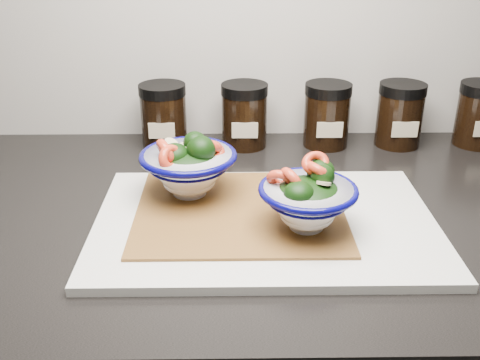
{
  "coord_description": "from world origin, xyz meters",
  "views": [
    {
      "loc": [
        -0.15,
        0.75,
        1.28
      ],
      "look_at": [
        -0.14,
        1.42,
        0.96
      ],
      "focal_mm": 42.0,
      "sensor_mm": 36.0,
      "label": 1
    }
  ],
  "objects_px": {
    "bowl_left": "(189,166)",
    "spice_jar_c": "(327,115)",
    "spice_jar_a": "(164,116)",
    "cutting_board": "(265,223)",
    "bowl_right": "(308,199)",
    "spice_jar_e": "(480,114)",
    "spice_jar_b": "(244,115)",
    "spice_jar_d": "(400,115)"
  },
  "relations": [
    {
      "from": "cutting_board",
      "to": "bowl_right",
      "type": "height_order",
      "value": "bowl_right"
    },
    {
      "from": "bowl_left",
      "to": "cutting_board",
      "type": "bearing_deg",
      "value": -33.76
    },
    {
      "from": "bowl_right",
      "to": "spice_jar_e",
      "type": "distance_m",
      "value": 0.47
    },
    {
      "from": "spice_jar_d",
      "to": "spice_jar_e",
      "type": "xyz_separation_m",
      "value": [
        0.14,
        0.0,
        0.0
      ]
    },
    {
      "from": "bowl_left",
      "to": "bowl_right",
      "type": "relative_size",
      "value": 1.1
    },
    {
      "from": "spice_jar_a",
      "to": "spice_jar_e",
      "type": "height_order",
      "value": "same"
    },
    {
      "from": "spice_jar_b",
      "to": "spice_jar_a",
      "type": "bearing_deg",
      "value": 180.0
    },
    {
      "from": "spice_jar_d",
      "to": "bowl_right",
      "type": "bearing_deg",
      "value": -122.34
    },
    {
      "from": "spice_jar_c",
      "to": "spice_jar_d",
      "type": "relative_size",
      "value": 1.0
    },
    {
      "from": "cutting_board",
      "to": "spice_jar_e",
      "type": "relative_size",
      "value": 3.98
    },
    {
      "from": "spice_jar_a",
      "to": "spice_jar_d",
      "type": "distance_m",
      "value": 0.42
    },
    {
      "from": "spice_jar_c",
      "to": "bowl_left",
      "type": "bearing_deg",
      "value": -135.45
    },
    {
      "from": "bowl_left",
      "to": "spice_jar_c",
      "type": "distance_m",
      "value": 0.32
    },
    {
      "from": "spice_jar_d",
      "to": "spice_jar_a",
      "type": "bearing_deg",
      "value": 180.0
    },
    {
      "from": "spice_jar_c",
      "to": "spice_jar_e",
      "type": "xyz_separation_m",
      "value": [
        0.27,
        0.0,
        0.0
      ]
    },
    {
      "from": "cutting_board",
      "to": "spice_jar_d",
      "type": "bearing_deg",
      "value": 49.14
    },
    {
      "from": "spice_jar_a",
      "to": "spice_jar_d",
      "type": "relative_size",
      "value": 1.0
    },
    {
      "from": "bowl_right",
      "to": "spice_jar_b",
      "type": "xyz_separation_m",
      "value": [
        -0.07,
        0.32,
        0.0
      ]
    },
    {
      "from": "spice_jar_b",
      "to": "spice_jar_e",
      "type": "height_order",
      "value": "same"
    },
    {
      "from": "spice_jar_b",
      "to": "bowl_left",
      "type": "bearing_deg",
      "value": -110.11
    },
    {
      "from": "cutting_board",
      "to": "spice_jar_b",
      "type": "distance_m",
      "value": 0.3
    },
    {
      "from": "bowl_right",
      "to": "spice_jar_e",
      "type": "height_order",
      "value": "same"
    },
    {
      "from": "spice_jar_b",
      "to": "spice_jar_d",
      "type": "xyz_separation_m",
      "value": [
        0.28,
        0.0,
        0.0
      ]
    },
    {
      "from": "cutting_board",
      "to": "spice_jar_c",
      "type": "height_order",
      "value": "spice_jar_c"
    },
    {
      "from": "spice_jar_a",
      "to": "spice_jar_d",
      "type": "bearing_deg",
      "value": 0.0
    },
    {
      "from": "bowl_left",
      "to": "spice_jar_a",
      "type": "xyz_separation_m",
      "value": [
        -0.06,
        0.22,
        -0.0
      ]
    },
    {
      "from": "spice_jar_a",
      "to": "spice_jar_c",
      "type": "height_order",
      "value": "same"
    },
    {
      "from": "bowl_left",
      "to": "spice_jar_a",
      "type": "distance_m",
      "value": 0.23
    },
    {
      "from": "bowl_right",
      "to": "spice_jar_b",
      "type": "distance_m",
      "value": 0.33
    },
    {
      "from": "spice_jar_b",
      "to": "spice_jar_e",
      "type": "relative_size",
      "value": 1.0
    },
    {
      "from": "cutting_board",
      "to": "spice_jar_a",
      "type": "height_order",
      "value": "spice_jar_a"
    },
    {
      "from": "bowl_left",
      "to": "spice_jar_b",
      "type": "relative_size",
      "value": 1.22
    },
    {
      "from": "spice_jar_e",
      "to": "spice_jar_d",
      "type": "bearing_deg",
      "value": 180.0
    },
    {
      "from": "spice_jar_d",
      "to": "spice_jar_e",
      "type": "relative_size",
      "value": 1.0
    },
    {
      "from": "cutting_board",
      "to": "spice_jar_c",
      "type": "bearing_deg",
      "value": 67.05
    },
    {
      "from": "cutting_board",
      "to": "spice_jar_e",
      "type": "xyz_separation_m",
      "value": [
        0.4,
        0.29,
        0.05
      ]
    },
    {
      "from": "bowl_right",
      "to": "spice_jar_c",
      "type": "distance_m",
      "value": 0.33
    },
    {
      "from": "spice_jar_c",
      "to": "spice_jar_d",
      "type": "bearing_deg",
      "value": 0.0
    },
    {
      "from": "bowl_right",
      "to": "spice_jar_b",
      "type": "height_order",
      "value": "same"
    },
    {
      "from": "cutting_board",
      "to": "bowl_right",
      "type": "xyz_separation_m",
      "value": [
        0.05,
        -0.03,
        0.05
      ]
    },
    {
      "from": "spice_jar_a",
      "to": "spice_jar_b",
      "type": "xyz_separation_m",
      "value": [
        0.14,
        0.0,
        0.0
      ]
    },
    {
      "from": "bowl_right",
      "to": "spice_jar_d",
      "type": "bearing_deg",
      "value": 57.66
    }
  ]
}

